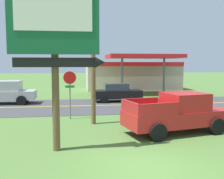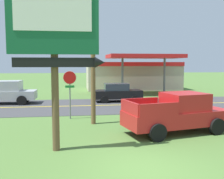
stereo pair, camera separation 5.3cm
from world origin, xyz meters
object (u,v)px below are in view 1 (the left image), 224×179
Objects in this scene: gas_station at (132,75)px; car_black_mid_lane at (117,92)px; utility_pole at (93,35)px; pickup_red_parked_on_lawn at (178,113)px; pickup_silver_on_road at (4,93)px; stop_sign at (70,86)px; motel_sign at (56,35)px.

gas_station is 2.86× the size of car_black_mid_lane.
utility_pole is 20.78m from gas_station.
pickup_red_parked_on_lawn and pickup_silver_on_road have the same top height.
pickup_silver_on_road is (-10.87, 10.86, 0.00)m from pickup_red_parked_on_lawn.
motel_sign is at bearing -93.51° from stop_sign.
stop_sign is at bearing -120.64° from car_black_mid_lane.
gas_station is 11.78m from car_black_mid_lane.
pickup_red_parked_on_lawn is at bearing -83.45° from car_black_mid_lane.
gas_station is at bearing 71.01° from car_black_mid_lane.
stop_sign is at bearing -113.70° from gas_station.
stop_sign is 19.59m from gas_station.
utility_pole reaches higher than stop_sign.
stop_sign reaches higher than pickup_red_parked_on_lawn.
gas_station reaches higher than car_black_mid_lane.
pickup_red_parked_on_lawn is at bearing -96.68° from gas_station.
motel_sign is at bearing -110.64° from utility_pole.
pickup_red_parked_on_lawn is 15.36m from pickup_silver_on_road.
motel_sign is 25.49m from gas_station.
utility_pole is at bearing -49.45° from stop_sign.
stop_sign is 8.04m from car_black_mid_lane.
stop_sign is 0.54× the size of pickup_red_parked_on_lawn.
gas_station is (8.24, 23.99, -2.51)m from motel_sign.
car_black_mid_lane is (-3.82, -11.09, -1.11)m from gas_station.
stop_sign is 6.73m from pickup_red_parked_on_lawn.
pickup_red_parked_on_lawn is 10.93m from car_black_mid_lane.
stop_sign is at bearing 130.55° from utility_pole.
pickup_red_parked_on_lawn is 1.06× the size of pickup_silver_on_road.
utility_pole reaches higher than car_black_mid_lane.
motel_sign reaches higher than pickup_red_parked_on_lawn.
motel_sign is 0.54× the size of gas_station.
pickup_silver_on_road is 1.24× the size of car_black_mid_lane.
utility_pole is at bearing 148.21° from pickup_red_parked_on_lawn.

